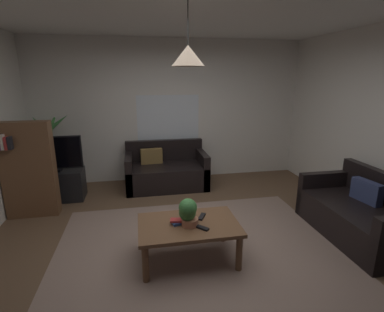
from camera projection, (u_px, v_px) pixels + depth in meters
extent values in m
cube|color=brown|center=(197.00, 245.00, 3.59)|extent=(5.16, 5.06, 0.02)
cube|color=gray|center=(200.00, 253.00, 3.40)|extent=(3.35, 2.78, 0.01)
cube|color=silver|center=(170.00, 111.00, 5.66)|extent=(5.28, 0.06, 2.69)
cube|color=white|center=(198.00, 3.00, 2.88)|extent=(5.16, 5.06, 0.02)
cube|color=white|center=(168.00, 124.00, 5.68)|extent=(1.20, 0.01, 1.10)
cube|color=black|center=(167.00, 176.00, 5.41)|extent=(1.47, 0.83, 0.42)
cube|color=black|center=(164.00, 150.00, 5.64)|extent=(1.47, 0.12, 0.40)
cube|color=black|center=(129.00, 173.00, 5.26)|extent=(0.12, 0.83, 0.64)
cube|color=black|center=(202.00, 168.00, 5.51)|extent=(0.12, 0.83, 0.64)
cube|color=brown|center=(151.00, 156.00, 5.44)|extent=(0.41, 0.15, 0.28)
cube|color=black|center=(357.00, 221.00, 3.73)|extent=(0.83, 1.52, 0.42)
cube|color=black|center=(325.00, 193.00, 4.36)|extent=(0.83, 0.12, 0.64)
cube|color=navy|center=(367.00, 191.00, 3.78)|extent=(0.18, 0.41, 0.28)
cube|color=brown|center=(189.00, 225.00, 3.20)|extent=(1.10, 0.70, 0.04)
cylinder|color=brown|center=(145.00, 264.00, 2.89)|extent=(0.07, 0.07, 0.40)
cylinder|color=brown|center=(239.00, 253.00, 3.07)|extent=(0.07, 0.07, 0.40)
cylinder|color=brown|center=(144.00, 234.00, 3.44)|extent=(0.07, 0.07, 0.40)
cylinder|color=brown|center=(223.00, 226.00, 3.62)|extent=(0.07, 0.07, 0.40)
cube|color=#2D4C8C|center=(178.00, 222.00, 3.18)|extent=(0.15, 0.13, 0.03)
cube|color=#B22D2D|center=(177.00, 220.00, 3.18)|extent=(0.17, 0.11, 0.02)
cube|color=black|center=(202.00, 228.00, 3.08)|extent=(0.15, 0.15, 0.02)
cube|color=black|center=(202.00, 217.00, 3.33)|extent=(0.12, 0.16, 0.02)
cylinder|color=#B77051|center=(190.00, 222.00, 3.14)|extent=(0.18, 0.18, 0.08)
sphere|color=#3D7F3D|center=(187.00, 212.00, 3.13)|extent=(0.19, 0.19, 0.19)
sphere|color=#3D7F3D|center=(188.00, 208.00, 3.10)|extent=(0.20, 0.20, 0.20)
cube|color=black|center=(56.00, 185.00, 4.85)|extent=(0.90, 0.44, 0.50)
cube|color=black|center=(51.00, 153.00, 4.68)|extent=(0.95, 0.05, 0.53)
cube|color=black|center=(51.00, 153.00, 4.65)|extent=(0.91, 0.00, 0.49)
cube|color=black|center=(53.00, 170.00, 4.76)|extent=(0.24, 0.16, 0.04)
cylinder|color=brown|center=(54.00, 182.00, 5.30)|extent=(0.32, 0.32, 0.30)
cylinder|color=brown|center=(50.00, 153.00, 5.16)|extent=(0.05, 0.05, 0.79)
cone|color=#3D7F3D|center=(58.00, 123.00, 5.07)|extent=(0.42, 0.15, 0.35)
cone|color=#3D7F3D|center=(53.00, 121.00, 5.22)|extent=(0.20, 0.48, 0.39)
cone|color=#3D7F3D|center=(39.00, 124.00, 5.11)|extent=(0.38, 0.35, 0.34)
cone|color=#3D7F3D|center=(33.00, 126.00, 4.83)|extent=(0.37, 0.44, 0.38)
cone|color=#3D7F3D|center=(48.00, 127.00, 4.83)|extent=(0.21, 0.49, 0.33)
cube|color=brown|center=(29.00, 170.00, 4.18)|extent=(0.70, 0.22, 1.40)
cube|color=#72387F|center=(1.00, 142.00, 3.91)|extent=(0.03, 0.16, 0.19)
cube|color=beige|center=(4.00, 142.00, 3.91)|extent=(0.04, 0.16, 0.21)
cube|color=#B22D2D|center=(7.00, 143.00, 3.92)|extent=(0.04, 0.16, 0.17)
cube|color=black|center=(11.00, 142.00, 3.93)|extent=(0.04, 0.16, 0.18)
cylinder|color=black|center=(188.00, 21.00, 2.65)|extent=(0.01, 0.01, 0.41)
cone|color=tan|center=(188.00, 56.00, 2.73)|extent=(0.32, 0.32, 0.19)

